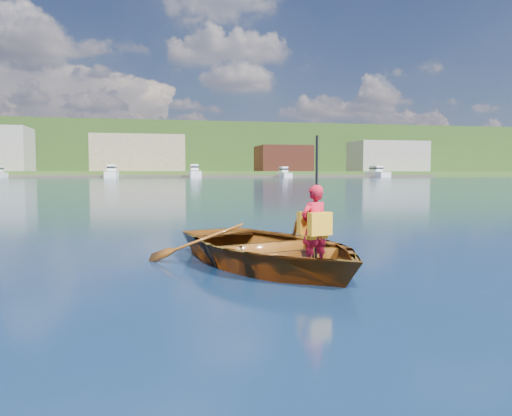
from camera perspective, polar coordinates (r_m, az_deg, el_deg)
ground at (r=7.38m, az=-9.06°, el=-6.66°), size 600.00×600.00×0.00m
rowboat at (r=7.33m, az=1.40°, el=-4.64°), size 3.95×4.64×0.81m
child_paddler at (r=6.63m, az=6.69°, el=-2.06°), size 0.47×0.43×1.77m
shoreline at (r=244.02m, az=-11.63°, el=6.02°), size 400.00×140.00×22.00m
dock at (r=155.60m, az=-7.83°, el=3.61°), size 159.93×14.27×0.80m
waterfront_buildings at (r=172.52m, az=-14.19°, el=6.00°), size 202.00×16.00×14.00m
marina_yachts at (r=150.65m, az=-13.38°, el=3.88°), size 141.97×13.01×4.27m
hillside_trees at (r=261.68m, az=-23.01°, el=7.75°), size 317.22×81.48×25.87m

